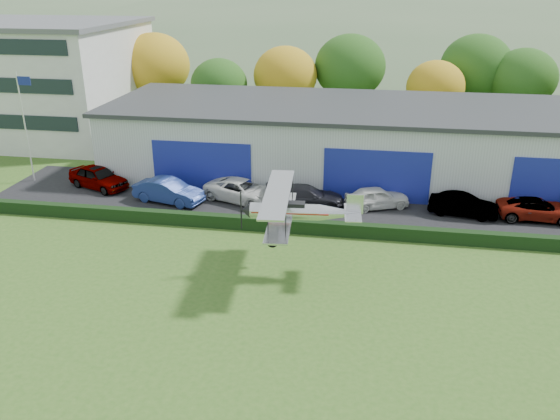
% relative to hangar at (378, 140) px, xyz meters
% --- Properties ---
extents(apron, '(48.00, 9.00, 0.05)m').
position_rel_hangar_xyz_m(apron, '(-2.00, -6.98, -2.63)').
color(apron, black).
rests_on(apron, ground).
extents(hedge, '(46.00, 0.60, 0.80)m').
position_rel_hangar_xyz_m(hedge, '(-2.00, -11.78, -2.26)').
color(hedge, black).
rests_on(hedge, ground).
extents(hangar, '(40.60, 12.60, 5.30)m').
position_rel_hangar_xyz_m(hangar, '(0.00, 0.00, 0.00)').
color(hangar, '#B2B7BC').
rests_on(hangar, ground).
extents(office_block, '(20.60, 15.60, 10.40)m').
position_rel_hangar_xyz_m(office_block, '(-33.00, 7.02, 2.56)').
color(office_block, silver).
rests_on(office_block, ground).
extents(flagpole, '(1.05, 0.10, 8.00)m').
position_rel_hangar_xyz_m(flagpole, '(-24.88, -5.98, 2.13)').
color(flagpole, silver).
rests_on(flagpole, ground).
extents(tree_belt, '(75.70, 13.22, 10.12)m').
position_rel_hangar_xyz_m(tree_belt, '(-4.15, 12.64, 2.95)').
color(tree_belt, '#3D2614').
rests_on(tree_belt, ground).
extents(distant_hills, '(430.00, 196.00, 56.00)m').
position_rel_hangar_xyz_m(distant_hills, '(-9.38, 112.02, -15.70)').
color(distant_hills, '#4C6642').
rests_on(distant_hills, ground).
extents(car_0, '(5.11, 3.64, 1.62)m').
position_rel_hangar_xyz_m(car_0, '(-19.52, -6.62, -1.80)').
color(car_0, gray).
rests_on(car_0, apron).
extents(car_1, '(5.06, 2.80, 1.58)m').
position_rel_hangar_xyz_m(car_1, '(-13.63, -8.45, -1.82)').
color(car_1, navy).
rests_on(car_1, apron).
extents(car_2, '(5.77, 4.13, 1.46)m').
position_rel_hangar_xyz_m(car_2, '(-8.81, -7.42, -1.88)').
color(car_2, silver).
rests_on(car_2, apron).
extents(car_3, '(5.40, 2.87, 1.49)m').
position_rel_hangar_xyz_m(car_3, '(-4.49, -7.92, -1.86)').
color(car_3, black).
rests_on(car_3, apron).
extents(car_4, '(4.51, 3.15, 1.43)m').
position_rel_hangar_xyz_m(car_4, '(0.12, -7.16, -1.89)').
color(car_4, silver).
rests_on(car_4, apron).
extents(car_5, '(4.42, 2.24, 1.39)m').
position_rel_hangar_xyz_m(car_5, '(5.50, -7.59, -1.91)').
color(car_5, gray).
rests_on(car_5, apron).
extents(car_6, '(4.76, 2.20, 1.32)m').
position_rel_hangar_xyz_m(car_6, '(9.95, -7.43, -1.94)').
color(car_6, gray).
rests_on(car_6, apron).
extents(biplane, '(6.01, 6.91, 2.58)m').
position_rel_hangar_xyz_m(biplane, '(-3.92, -16.67, 0.80)').
color(biplane, silver).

